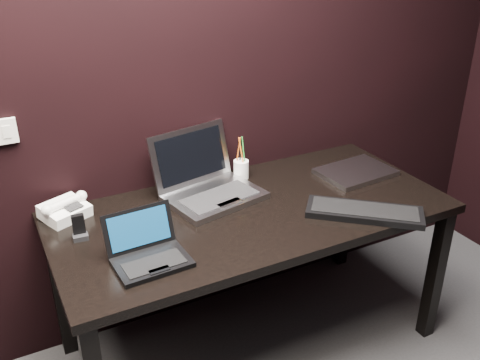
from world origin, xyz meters
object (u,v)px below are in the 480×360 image
silver_laptop (208,185)px  mobile_phone (79,230)px  desk_phone (65,210)px  pen_cup (241,169)px  ext_keyboard (364,212)px  netbook (148,252)px  closed_laptop (356,172)px  desk (252,224)px

silver_laptop → mobile_phone: bearing=-171.0°
desk_phone → mobile_phone: (0.02, -0.19, -0.00)m
pen_cup → silver_laptop: bearing=-155.8°
desk_phone → pen_cup: 0.83m
silver_laptop → ext_keyboard: size_ratio=0.99×
netbook → desk_phone: netbook is taller
silver_laptop → closed_laptop: 0.74m
silver_laptop → ext_keyboard: 0.69m
desk_phone → mobile_phone: bearing=-84.5°
netbook → closed_laptop: bearing=12.0°
ext_keyboard → mobile_phone: size_ratio=4.72×
silver_laptop → pen_cup: silver_laptop is taller
closed_laptop → mobile_phone: (-1.33, 0.03, 0.03)m
closed_laptop → desk_phone: 1.36m
ext_keyboard → closed_laptop: ext_keyboard is taller
desk → closed_laptop: closed_laptop is taller
silver_laptop → mobile_phone: (-0.59, -0.09, -0.02)m
desk_phone → pen_cup: (0.83, 0.00, 0.01)m
desk → silver_laptop: (-0.12, 0.20, 0.13)m
netbook → pen_cup: bearing=36.6°
ext_keyboard → desk: bearing=145.8°
netbook → mobile_phone: 0.33m
ext_keyboard → pen_cup: size_ratio=2.24×
netbook → pen_cup: (0.62, 0.46, 0.01)m
desk → silver_laptop: 0.26m
desk → silver_laptop: bearing=121.2°
netbook → silver_laptop: (0.40, 0.36, 0.02)m
desk → mobile_phone: bearing=171.9°
netbook → mobile_phone: netbook is taller
desk → netbook: size_ratio=6.19×
ext_keyboard → mobile_phone: (-1.10, 0.37, 0.02)m
desk → desk_phone: bearing=158.2°
desk_phone → mobile_phone: mobile_phone is taller
silver_laptop → desk_phone: (-0.61, 0.10, -0.01)m
closed_laptop → netbook: bearing=-168.0°
ext_keyboard → netbook: bearing=173.9°
ext_keyboard → pen_cup: (-0.29, 0.56, 0.03)m
netbook → ext_keyboard: bearing=-6.1°
desk_phone → netbook: bearing=-65.8°
ext_keyboard → closed_laptop: bearing=56.7°
ext_keyboard → desk_phone: desk_phone is taller
silver_laptop → ext_keyboard: bearing=-42.1°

